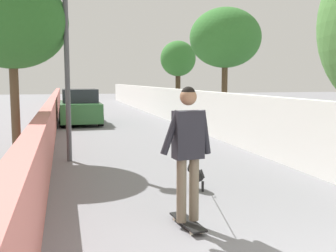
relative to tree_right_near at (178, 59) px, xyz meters
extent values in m
plane|color=gray|center=(-5.00, 3.95, -3.07)|extent=(80.00, 80.00, 0.00)
cube|color=#CC726B|center=(-7.00, 6.68, -2.48)|extent=(48.00, 0.30, 1.18)
cube|color=white|center=(-7.00, 1.22, -2.31)|extent=(48.00, 0.30, 1.53)
cylinder|color=#473523|center=(0.00, 0.00, -1.81)|extent=(0.28, 0.28, 2.53)
ellipsoid|color=#387A33|center=(0.00, 0.00, 0.05)|extent=(1.96, 1.96, 1.96)
cylinder|color=brown|center=(-11.50, 7.35, -1.82)|extent=(0.21, 0.21, 2.50)
ellipsoid|color=#2D6628|center=(-11.50, 7.35, 0.22)|extent=(2.62, 2.62, 2.18)
cylinder|color=brown|center=(-6.00, -0.30, -1.68)|extent=(0.25, 0.25, 2.78)
ellipsoid|color=#387A33|center=(-6.00, -0.30, 0.59)|extent=(2.94, 2.94, 2.45)
cylinder|color=#4C4C51|center=(-11.90, 6.13, -0.99)|extent=(0.12, 0.12, 4.16)
cube|color=black|center=(-16.78, 4.68, -3.00)|extent=(0.82, 0.29, 0.02)
cylinder|color=beige|center=(-16.51, 4.78, -3.04)|extent=(0.06, 0.04, 0.06)
cylinder|color=beige|center=(-16.50, 4.64, -3.04)|extent=(0.06, 0.04, 0.06)
cylinder|color=beige|center=(-17.07, 4.72, -3.04)|extent=(0.06, 0.04, 0.06)
cylinder|color=beige|center=(-17.05, 4.58, -3.04)|extent=(0.06, 0.04, 0.06)
cylinder|color=#726651|center=(-16.79, 4.77, -2.57)|extent=(0.14, 0.14, 0.84)
cylinder|color=#726651|center=(-16.77, 4.59, -2.57)|extent=(0.14, 0.14, 0.84)
cube|color=#26262D|center=(-16.78, 4.68, -1.84)|extent=(0.26, 0.40, 0.62)
cylinder|color=#26262D|center=(-16.81, 4.92, -1.80)|extent=(0.12, 0.29, 0.58)
cylinder|color=#26262D|center=(-16.76, 4.44, -1.81)|extent=(0.11, 0.18, 0.59)
sphere|color=#9E7051|center=(-16.78, 4.68, -1.35)|extent=(0.22, 0.22, 0.22)
sphere|color=black|center=(-16.78, 4.68, -1.31)|extent=(0.19, 0.19, 0.19)
ellipsoid|color=black|center=(-15.12, 3.99, -2.80)|extent=(0.37, 0.26, 0.22)
sphere|color=black|center=(-14.89, 4.02, -2.73)|extent=(0.15, 0.15, 0.15)
cone|color=black|center=(-14.90, 4.06, -2.65)|extent=(0.06, 0.06, 0.06)
cone|color=black|center=(-14.89, 3.98, -2.65)|extent=(0.06, 0.06, 0.06)
cylinder|color=black|center=(-15.02, 4.06, -2.98)|extent=(0.04, 0.04, 0.18)
cylinder|color=black|center=(-15.01, 3.94, -2.98)|extent=(0.04, 0.04, 0.18)
cylinder|color=black|center=(-15.24, 4.04, -2.98)|extent=(0.04, 0.04, 0.18)
cylinder|color=black|center=(-15.23, 3.92, -2.98)|extent=(0.04, 0.04, 0.18)
cylinder|color=black|center=(-15.35, 3.96, -2.72)|extent=(0.14, 0.05, 0.13)
cylinder|color=black|center=(-15.95, 4.34, -2.35)|extent=(1.67, 0.70, 0.66)
cube|color=#336B38|center=(-3.44, 5.53, -2.51)|extent=(3.95, 1.70, 0.80)
cube|color=#262B33|center=(-3.44, 5.53, -1.83)|extent=(2.06, 1.50, 0.60)
cylinder|color=black|center=(-2.21, 6.32, -2.75)|extent=(0.64, 0.22, 0.64)
cylinder|color=black|center=(-2.21, 4.74, -2.75)|extent=(0.64, 0.22, 0.64)
cylinder|color=black|center=(-4.67, 6.32, -2.75)|extent=(0.64, 0.22, 0.64)
cylinder|color=black|center=(-4.67, 4.74, -2.75)|extent=(0.64, 0.22, 0.64)
camera|label=1|loc=(-21.68, 6.23, -1.13)|focal=42.89mm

